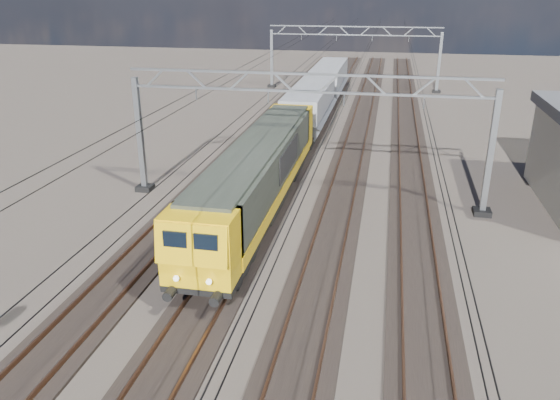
% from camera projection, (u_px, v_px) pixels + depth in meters
% --- Properties ---
extents(ground, '(160.00, 160.00, 0.00)m').
position_uv_depth(ground, '(291.00, 231.00, 26.87)').
color(ground, '#2A2520').
rests_on(ground, ground).
extents(track_outer_west, '(2.60, 140.00, 0.30)m').
position_uv_depth(track_outer_west, '(176.00, 220.00, 27.94)').
color(track_outer_west, black).
rests_on(track_outer_west, ground).
extents(track_loco, '(2.60, 140.00, 0.30)m').
position_uv_depth(track_loco, '(252.00, 226.00, 27.21)').
color(track_loco, black).
rests_on(track_loco, ground).
extents(track_inner_east, '(2.60, 140.00, 0.30)m').
position_uv_depth(track_inner_east, '(332.00, 233.00, 26.49)').
color(track_inner_east, black).
rests_on(track_inner_east, ground).
extents(track_outer_east, '(2.60, 140.00, 0.30)m').
position_uv_depth(track_outer_east, '(416.00, 240.00, 25.76)').
color(track_outer_east, black).
rests_on(track_outer_east, ground).
extents(catenary_gantry_mid, '(19.90, 0.90, 7.11)m').
position_uv_depth(catenary_gantry_mid, '(305.00, 134.00, 29.10)').
color(catenary_gantry_mid, gray).
rests_on(catenary_gantry_mid, ground).
extents(catenary_gantry_far, '(19.90, 0.90, 7.11)m').
position_uv_depth(catenary_gantry_far, '(353.00, 55.00, 61.96)').
color(catenary_gantry_far, gray).
rests_on(catenary_gantry_far, ground).
extents(overhead_wires, '(12.03, 140.00, 0.53)m').
position_uv_depth(overhead_wires, '(316.00, 86.00, 32.08)').
color(overhead_wires, black).
rests_on(overhead_wires, ground).
extents(locomotive, '(2.76, 21.10, 3.62)m').
position_uv_depth(locomotive, '(260.00, 172.00, 28.01)').
color(locomotive, black).
rests_on(locomotive, ground).
extents(hopper_wagon_lead, '(3.38, 13.00, 3.25)m').
position_uv_depth(hopper_wagon_lead, '(309.00, 105.00, 44.20)').
color(hopper_wagon_lead, black).
rests_on(hopper_wagon_lead, ground).
extents(hopper_wagon_mid, '(3.38, 13.00, 3.25)m').
position_uv_depth(hopper_wagon_mid, '(329.00, 78.00, 57.16)').
color(hopper_wagon_mid, black).
rests_on(hopper_wagon_mid, ground).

